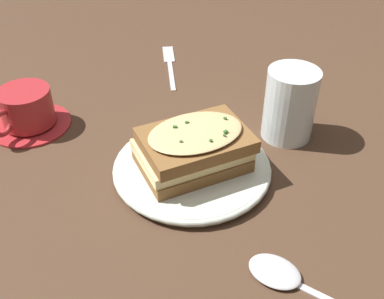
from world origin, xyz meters
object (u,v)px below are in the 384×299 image
object	(u,v)px
dinner_plate	(192,168)
sandwich	(193,148)
teacup_with_saucer	(27,111)
water_glass	(290,104)
spoon	(283,275)
fork	(170,61)

from	to	relation	value
dinner_plate	sandwich	xyz separation A→B (m)	(-0.00, -0.00, 0.04)
teacup_with_saucer	water_glass	world-z (taller)	water_glass
dinner_plate	teacup_with_saucer	bearing A→B (deg)	48.25
dinner_plate	spoon	bearing A→B (deg)	-168.74
sandwich	fork	distance (m)	0.35
dinner_plate	teacup_with_saucer	distance (m)	0.29
water_glass	dinner_plate	bearing A→B (deg)	104.06
spoon	water_glass	bearing A→B (deg)	22.53
water_glass	fork	size ratio (longest dim) A/B	0.61
dinner_plate	water_glass	world-z (taller)	water_glass
water_glass	spoon	world-z (taller)	water_glass
sandwich	teacup_with_saucer	distance (m)	0.29
teacup_with_saucer	spoon	xyz separation A→B (m)	(-0.40, -0.26, -0.03)
sandwich	spoon	xyz separation A→B (m)	(-0.20, -0.04, -0.04)
water_glass	spoon	distance (m)	0.28
fork	sandwich	bearing A→B (deg)	-87.91
spoon	teacup_with_saucer	bearing A→B (deg)	83.48
fork	spoon	xyz separation A→B (m)	(-0.55, 0.02, 0.00)
dinner_plate	teacup_with_saucer	size ratio (longest dim) A/B	1.75
dinner_plate	sandwich	size ratio (longest dim) A/B	1.41
sandwich	spoon	size ratio (longest dim) A/B	1.05
teacup_with_saucer	fork	distance (m)	0.32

